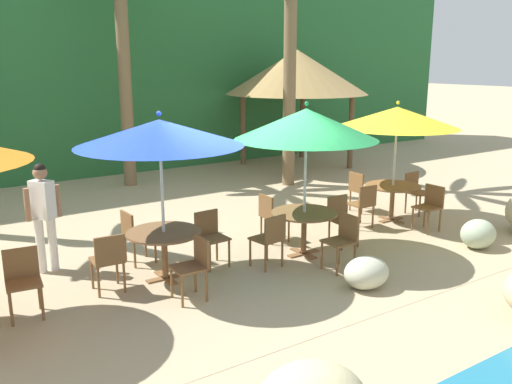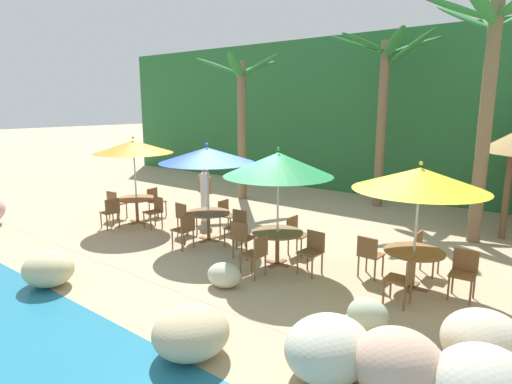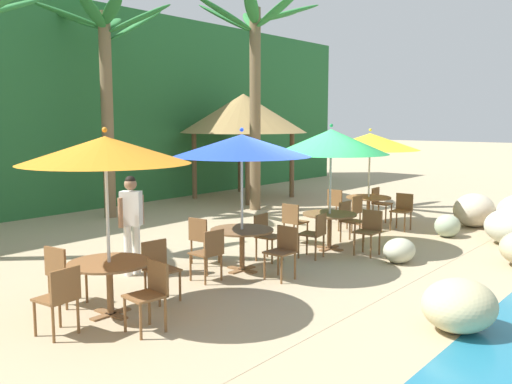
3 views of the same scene
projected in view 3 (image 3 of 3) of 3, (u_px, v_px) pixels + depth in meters
The scene contains 32 objects.
ground_plane at pixel (284, 257), 10.73m from camera, with size 120.00×120.00×0.00m, color tan.
terrace_deck at pixel (284, 257), 10.73m from camera, with size 18.00×5.20×0.01m.
foliage_backdrop at pixel (32, 107), 15.98m from camera, with size 28.00×2.40×6.00m.
rock_seawall at pixel (449, 258), 9.08m from camera, with size 15.73×3.10×0.89m.
umbrella_orange at pixel (105, 150), 7.27m from camera, with size 2.24×2.24×2.53m.
dining_table_orange at pixel (109, 271), 7.48m from camera, with size 1.10×1.10×0.74m.
chair_orange_seaward at pixel (159, 266), 8.14m from camera, with size 0.47×0.47×0.87m.
chair_orange_inland at pixel (62, 271), 7.86m from camera, with size 0.48×0.47×0.87m.
chair_orange_left at pixel (60, 296), 6.74m from camera, with size 0.46×0.46×0.87m.
chair_orange_right at pixel (151, 291), 6.94m from camera, with size 0.47×0.47×0.87m.
umbrella_blue at pixel (242, 146), 9.51m from camera, with size 2.38×2.38×2.50m.
dining_table_blue at pixel (242, 236), 9.71m from camera, with size 1.10×1.10×0.74m.
chair_blue_seaward at pixel (266, 233), 10.46m from camera, with size 0.44×0.45×0.87m.
chair_blue_inland at pixel (202, 237), 10.15m from camera, with size 0.45×0.44×0.87m.
chair_blue_left at pixel (210, 251), 9.04m from camera, with size 0.45×0.45×0.87m.
chair_blue_right at pixel (283, 248), 9.23m from camera, with size 0.44×0.44×0.87m.
umbrella_green at pixel (331, 142), 11.14m from camera, with size 2.32×2.32×2.55m.
dining_table_green at pixel (330, 220), 11.34m from camera, with size 1.10×1.10×0.74m.
chair_green_seaward at pixel (349, 218), 12.04m from camera, with size 0.44×0.45×0.87m.
chair_green_inland at pixel (293, 220), 11.83m from camera, with size 0.44×0.43×0.87m.
chair_green_left at pixel (316, 232), 10.59m from camera, with size 0.47×0.48×0.87m.
chair_green_right at pixel (369, 229), 10.89m from camera, with size 0.43×0.42×0.87m.
umbrella_yellow at pixel (370, 142), 13.60m from camera, with size 2.40×2.40×2.42m.
dining_table_yellow at pixel (368, 202), 13.79m from camera, with size 1.10×1.10×0.74m.
chair_yellow_seaward at pixel (379, 202), 14.54m from camera, with size 0.44×0.45×0.87m.
chair_yellow_inland at pixel (337, 203), 14.27m from camera, with size 0.43×0.42×0.87m.
chair_yellow_left at pixel (353, 210), 13.12m from camera, with size 0.44×0.45×0.87m.
chair_yellow_right at pixel (402, 209), 13.36m from camera, with size 0.44×0.43×0.87m.
palm_tree_second at pixel (106, 68), 14.67m from camera, with size 3.40×3.52×5.68m.
palm_tree_third at pixel (256, 64), 15.93m from camera, with size 3.54×3.56×6.02m.
palapa_hut at pixel (243, 114), 18.60m from camera, with size 4.24×4.24×3.49m.
waiter_in_white at pixel (131, 218), 9.40m from camera, with size 0.52×0.39×1.70m.
Camera 3 is at (-8.46, -6.20, 2.62)m, focal length 39.20 mm.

